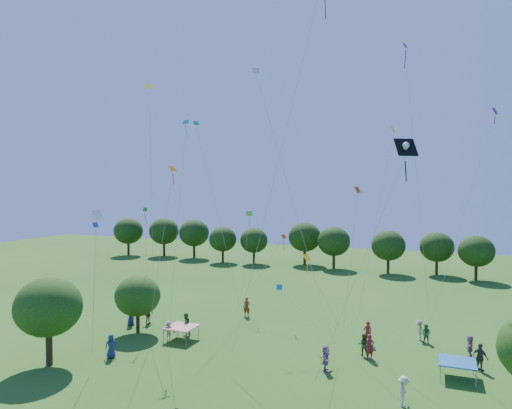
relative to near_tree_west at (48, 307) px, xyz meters
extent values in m
cylinder|color=#422B19|center=(0.00, 0.00, -2.93)|extent=(0.44, 0.44, 2.12)
ellipsoid|color=#274F16|center=(0.00, 0.00, 0.01)|extent=(4.44, 4.44, 4.00)
cylinder|color=#422B19|center=(1.35, 8.03, -3.24)|extent=(0.31, 0.31, 1.51)
ellipsoid|color=#274F16|center=(1.35, 8.03, -0.89)|extent=(3.74, 3.74, 3.37)
cylinder|color=#422B19|center=(-27.29, 44.45, -2.91)|extent=(0.44, 0.44, 2.15)
ellipsoid|color=#1E3D11|center=(-27.29, 44.45, 0.36)|extent=(5.17, 5.17, 4.65)
cylinder|color=#422B19|center=(-20.82, 46.09, -2.90)|extent=(0.45, 0.45, 2.17)
ellipsoid|color=#1E3D11|center=(-20.82, 46.09, 0.40)|extent=(5.22, 5.22, 4.70)
cylinder|color=#422B19|center=(-14.53, 45.75, -2.91)|extent=(0.44, 0.44, 2.15)
ellipsoid|color=#1E3D11|center=(-14.53, 45.75, 0.36)|extent=(5.17, 5.17, 4.65)
cylinder|color=#422B19|center=(-7.94, 43.47, -3.06)|extent=(0.38, 0.38, 1.87)
ellipsoid|color=#1E3D11|center=(-7.94, 43.47, -0.22)|extent=(4.48, 4.48, 4.03)
cylinder|color=#422B19|center=(-2.72, 44.08, -3.07)|extent=(0.38, 0.38, 1.84)
ellipsoid|color=#1E3D11|center=(-2.72, 44.08, -0.27)|extent=(4.42, 4.42, 3.98)
cylinder|color=#422B19|center=(5.00, 46.48, -2.92)|extent=(0.44, 0.44, 2.14)
ellipsoid|color=#1E3D11|center=(5.00, 46.48, 0.34)|extent=(5.14, 5.14, 4.63)
cylinder|color=#422B19|center=(10.11, 44.30, -2.98)|extent=(0.42, 0.42, 2.03)
ellipsoid|color=#1E3D11|center=(10.11, 44.30, 0.10)|extent=(4.86, 4.86, 4.37)
cylinder|color=#422B19|center=(18.08, 43.19, -3.01)|extent=(0.40, 0.40, 1.96)
ellipsoid|color=#1E3D11|center=(18.08, 43.19, -0.03)|extent=(4.71, 4.71, 4.24)
cylinder|color=#422B19|center=(24.46, 44.72, -3.03)|extent=(0.39, 0.39, 1.91)
ellipsoid|color=#1E3D11|center=(24.46, 44.72, -0.12)|extent=(4.59, 4.59, 4.13)
cylinder|color=#422B19|center=(29.26, 42.55, -3.04)|extent=(0.39, 0.39, 1.89)
ellipsoid|color=#1E3D11|center=(29.26, 42.55, -0.17)|extent=(4.54, 4.54, 4.08)
cube|color=red|center=(5.66, 7.79, -2.94)|extent=(2.20, 2.20, 0.08)
cylinder|color=#999999|center=(4.66, 6.79, -3.44)|extent=(0.05, 0.05, 1.10)
cylinder|color=#999999|center=(6.66, 6.79, -3.44)|extent=(0.05, 0.05, 1.10)
cylinder|color=#999999|center=(4.66, 8.79, -3.44)|extent=(0.05, 0.05, 1.10)
cylinder|color=#999999|center=(6.66, 8.79, -3.44)|extent=(0.05, 0.05, 1.10)
cube|color=#185C9F|center=(25.67, 7.86, -2.94)|extent=(2.20, 2.20, 0.08)
cylinder|color=#999999|center=(24.67, 6.86, -3.44)|extent=(0.05, 0.05, 1.10)
cylinder|color=#999999|center=(26.67, 6.86, -3.44)|extent=(0.05, 0.05, 1.10)
cylinder|color=#999999|center=(24.67, 8.86, -3.44)|extent=(0.05, 0.05, 1.10)
cylinder|color=#999999|center=(26.67, 8.86, -3.44)|extent=(0.05, 0.05, 1.10)
imported|color=maroon|center=(20.10, 9.10, -3.11)|extent=(0.78, 0.75, 1.76)
imported|color=#2A6339|center=(23.72, 14.12, -3.25)|extent=(0.83, 0.65, 1.48)
imported|color=beige|center=(22.77, 2.71, -3.15)|extent=(0.52, 1.11, 1.68)
imported|color=#3E3532|center=(27.13, 9.73, -3.09)|extent=(1.13, 1.02, 1.80)
imported|color=#A25F9B|center=(17.67, 5.97, -3.15)|extent=(0.77, 1.63, 1.68)
imported|color=navy|center=(-0.50, 9.54, -3.09)|extent=(1.01, 0.84, 1.80)
imported|color=maroon|center=(7.90, 15.82, -3.09)|extent=(0.74, 0.55, 1.80)
imported|color=#275625|center=(19.55, 9.75, -3.21)|extent=(0.82, 0.52, 1.56)
imported|color=#BAB095|center=(4.77, 7.31, -3.21)|extent=(1.07, 1.02, 1.56)
imported|color=#443836|center=(0.68, 10.42, -3.12)|extent=(0.76, 1.11, 1.73)
imported|color=#995984|center=(26.65, 12.17, -3.21)|extent=(0.67, 1.50, 1.55)
imported|color=navy|center=(2.99, 2.67, -3.15)|extent=(0.94, 0.83, 1.68)
imported|color=maroon|center=(19.51, 12.21, -3.09)|extent=(0.79, 0.68, 1.81)
imported|color=#264E21|center=(5.42, 8.84, -3.07)|extent=(0.67, 0.99, 1.84)
imported|color=#AC9B89|center=(23.17, 14.65, -3.19)|extent=(0.67, 1.12, 1.60)
cube|color=black|center=(22.64, 4.30, 10.38)|extent=(1.40, 1.22, 1.06)
cube|color=black|center=(22.64, 4.35, 9.00)|extent=(0.12, 0.27, 1.18)
sphere|color=white|center=(22.64, 4.24, 10.48)|extent=(0.39, 0.39, 0.39)
cylinder|color=white|center=(22.64, 4.24, 10.20)|extent=(0.27, 0.54, 0.35)
cylinder|color=white|center=(22.64, 4.24, 10.20)|extent=(0.27, 0.54, 0.35)
cylinder|color=beige|center=(20.39, 2.74, 3.58)|extent=(4.52, 3.16, 12.56)
cylinder|color=beige|center=(14.62, 5.34, 9.98)|extent=(5.05, 4.08, 25.35)
cube|color=orange|center=(11.40, 16.21, 3.63)|extent=(0.44, 0.48, 0.37)
cube|color=orange|center=(11.40, 16.26, 2.85)|extent=(0.09, 0.23, 1.00)
cylinder|color=beige|center=(9.57, 15.23, 0.38)|extent=(3.69, 1.98, 6.15)
cube|color=#DE5E0B|center=(5.02, 7.68, 9.56)|extent=(0.57, 0.67, 0.43)
cube|color=#DE5E0B|center=(5.02, 7.73, 8.76)|extent=(0.13, 0.21, 0.88)
cylinder|color=beige|center=(4.01, 7.55, 3.32)|extent=(2.04, 0.30, 12.02)
cube|color=yellow|center=(2.55, 8.19, 16.28)|extent=(0.74, 0.60, 0.48)
cylinder|color=beige|center=(2.78, 8.05, 6.66)|extent=(0.48, 0.31, 18.71)
cube|color=#21901A|center=(1.35, 9.18, 6.25)|extent=(0.38, 0.25, 0.32)
cube|color=#21901A|center=(1.35, 9.23, 5.46)|extent=(0.18, 0.25, 1.12)
cylinder|color=beige|center=(1.45, 9.21, 1.71)|extent=(0.22, 0.07, 8.79)
cube|color=#1243BB|center=(3.26, 0.91, 5.61)|extent=(0.32, 0.42, 0.33)
cylinder|color=beige|center=(3.40, 0.52, 1.38)|extent=(0.29, 0.80, 8.14)
cube|color=#931997|center=(28.52, 17.38, 14.13)|extent=(0.53, 0.67, 0.56)
cube|color=#931997|center=(28.52, 17.43, 13.43)|extent=(0.10, 0.16, 0.63)
cylinder|color=beige|center=(26.22, 16.00, 5.59)|extent=(4.61, 2.78, 16.57)
cube|color=white|center=(3.26, 1.10, 6.27)|extent=(0.48, 0.78, 0.65)
cylinder|color=beige|center=(3.33, 0.68, 1.64)|extent=(0.16, 0.85, 8.66)
cube|color=#0DADCA|center=(7.69, 5.19, 12.72)|extent=(0.41, 0.29, 0.32)
cube|color=#0DADCA|center=(7.69, 5.24, 12.07)|extent=(0.16, 0.19, 0.82)
cylinder|color=beige|center=(6.86, 5.30, 4.94)|extent=(1.67, 0.24, 15.26)
cube|color=#EA580D|center=(18.99, 10.14, 7.92)|extent=(0.44, 0.56, 0.45)
cylinder|color=beige|center=(18.52, 10.06, 2.51)|extent=(0.96, 0.18, 10.40)
cube|color=yellow|center=(14.83, 11.66, 2.55)|extent=(0.63, 0.75, 0.51)
cube|color=yellow|center=(14.83, 11.71, 1.69)|extent=(0.13, 0.21, 0.90)
cylinder|color=beige|center=(16.40, 10.83, -0.21)|extent=(3.15, 1.68, 4.98)
cube|color=yellow|center=(21.39, 10.49, 12.17)|extent=(0.31, 0.54, 0.46)
cylinder|color=beige|center=(20.06, 10.97, 4.64)|extent=(2.68, 0.99, 14.65)
cube|color=#3B9E1C|center=(7.21, 18.08, 5.56)|extent=(0.72, 0.63, 0.46)
cube|color=#3B9E1C|center=(7.21, 18.13, 4.73)|extent=(0.13, 0.21, 0.88)
cylinder|color=beige|center=(7.62, 16.01, 1.31)|extent=(0.84, 4.16, 8.00)
cube|color=#1480CE|center=(13.80, 7.87, 0.86)|extent=(0.45, 0.30, 0.36)
cylinder|color=beige|center=(15.96, 7.67, -1.00)|extent=(4.33, 0.42, 3.39)
cube|color=#751AA1|center=(21.92, 14.03, 19.03)|extent=(0.41, 0.58, 0.47)
cube|color=#751AA1|center=(21.92, 14.08, 18.00)|extent=(0.19, 0.30, 1.37)
cylinder|color=beige|center=(22.94, 14.24, 8.06)|extent=(2.05, 0.44, 21.50)
cube|color=white|center=(12.73, 5.95, 16.06)|extent=(0.55, 0.51, 0.44)
cylinder|color=beige|center=(15.29, 6.76, 6.58)|extent=(5.14, 1.64, 18.54)
cube|color=#0CB991|center=(3.52, 14.17, 14.06)|extent=(0.57, 0.56, 0.41)
cylinder|color=beige|center=(5.78, 14.07, 5.58)|extent=(4.53, 0.22, 16.55)
camera|label=1|loc=(24.29, -23.21, 8.00)|focal=32.00mm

